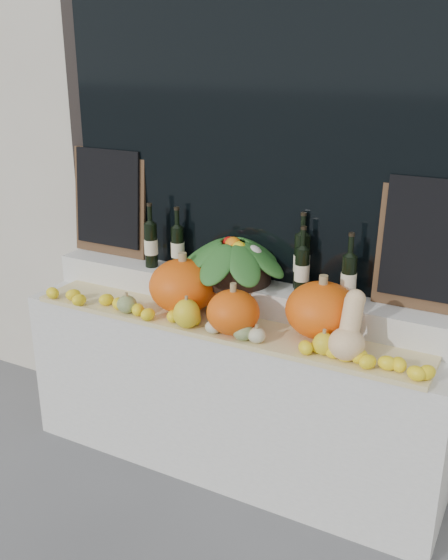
# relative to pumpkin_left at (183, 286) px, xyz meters

# --- Properties ---
(storefront_facade) EXTENTS (7.00, 0.94, 4.50)m
(storefront_facade) POSITION_rel_pumpkin_left_xyz_m (0.24, 0.79, 1.20)
(storefront_facade) COLOR beige
(storefront_facade) RESTS_ON ground
(display_sill) EXTENTS (2.30, 0.55, 0.88)m
(display_sill) POSITION_rel_pumpkin_left_xyz_m (0.24, 0.07, -0.60)
(display_sill) COLOR silver
(display_sill) RESTS_ON ground
(rear_tier) EXTENTS (2.30, 0.25, 0.16)m
(rear_tier) POSITION_rel_pumpkin_left_xyz_m (0.24, 0.22, -0.08)
(rear_tier) COLOR silver
(rear_tier) RESTS_ON display_sill
(straw_bedding) EXTENTS (2.10, 0.32, 0.02)m
(straw_bedding) POSITION_rel_pumpkin_left_xyz_m (0.24, -0.06, -0.15)
(straw_bedding) COLOR tan
(straw_bedding) RESTS_ON display_sill
(pumpkin_left) EXTENTS (0.41, 0.41, 0.28)m
(pumpkin_left) POSITION_rel_pumpkin_left_xyz_m (0.00, 0.00, 0.00)
(pumpkin_left) COLOR #F25C0C
(pumpkin_left) RESTS_ON straw_bedding
(pumpkin_right) EXTENTS (0.39, 0.39, 0.27)m
(pumpkin_right) POSITION_rel_pumpkin_left_xyz_m (0.74, 0.04, -0.00)
(pumpkin_right) COLOR #F25C0C
(pumpkin_right) RESTS_ON straw_bedding
(pumpkin_center) EXTENTS (0.29, 0.29, 0.22)m
(pumpkin_center) POSITION_rel_pumpkin_left_xyz_m (0.36, -0.12, -0.03)
(pumpkin_center) COLOR #F25C0C
(pumpkin_center) RESTS_ON straw_bedding
(butternut_squash) EXTENTS (0.16, 0.22, 0.30)m
(butternut_squash) POSITION_rel_pumpkin_left_xyz_m (0.92, -0.11, -0.02)
(butternut_squash) COLOR #F0C48D
(butternut_squash) RESTS_ON straw_bedding
(decorative_gourds) EXTENTS (1.16, 0.16, 0.17)m
(decorative_gourds) POSITION_rel_pumpkin_left_xyz_m (0.23, -0.16, -0.08)
(decorative_gourds) COLOR #335F1C
(decorative_gourds) RESTS_ON straw_bedding
(lemon_heap) EXTENTS (2.20, 0.16, 0.06)m
(lemon_heap) POSITION_rel_pumpkin_left_xyz_m (0.24, -0.17, -0.11)
(lemon_heap) COLOR yellow
(lemon_heap) RESTS_ON straw_bedding
(produce_bowl) EXTENTS (0.62, 0.62, 0.25)m
(produce_bowl) POSITION_rel_pumpkin_left_xyz_m (0.19, 0.20, 0.12)
(produce_bowl) COLOR black
(produce_bowl) RESTS_ON rear_tier
(wine_bottle_far_left) EXTENTS (0.08, 0.08, 0.37)m
(wine_bottle_far_left) POSITION_rel_pumpkin_left_xyz_m (-0.32, 0.19, 0.13)
(wine_bottle_far_left) COLOR black
(wine_bottle_far_left) RESTS_ON rear_tier
(wine_bottle_near_left) EXTENTS (0.08, 0.08, 0.35)m
(wine_bottle_near_left) POSITION_rel_pumpkin_left_xyz_m (-0.18, 0.24, 0.12)
(wine_bottle_near_left) COLOR black
(wine_bottle_near_left) RESTS_ON rear_tier
(wine_bottle_tall) EXTENTS (0.08, 0.08, 0.40)m
(wine_bottle_tall) POSITION_rel_pumpkin_left_xyz_m (0.54, 0.28, 0.14)
(wine_bottle_tall) COLOR black
(wine_bottle_tall) RESTS_ON rear_tier
(wine_bottle_near_right) EXTENTS (0.08, 0.08, 0.34)m
(wine_bottle_near_right) POSITION_rel_pumpkin_left_xyz_m (0.57, 0.22, 0.12)
(wine_bottle_near_right) COLOR black
(wine_bottle_near_right) RESTS_ON rear_tier
(wine_bottle_far_right) EXTENTS (0.08, 0.08, 0.35)m
(wine_bottle_far_right) POSITION_rel_pumpkin_left_xyz_m (0.82, 0.19, 0.12)
(wine_bottle_far_right) COLOR black
(wine_bottle_far_right) RESTS_ON rear_tier
(chalkboard_left) EXTENTS (0.50, 0.08, 0.62)m
(chalkboard_left) POSITION_rel_pumpkin_left_xyz_m (-0.68, 0.28, 0.32)
(chalkboard_left) COLOR #4C331E
(chalkboard_left) RESTS_ON rear_tier
(chalkboard_right) EXTENTS (0.50, 0.08, 0.62)m
(chalkboard_right) POSITION_rel_pumpkin_left_xyz_m (1.16, 0.28, 0.32)
(chalkboard_right) COLOR #4C331E
(chalkboard_right) RESTS_ON rear_tier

